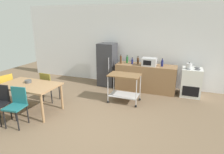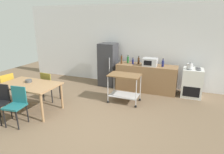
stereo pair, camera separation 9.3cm
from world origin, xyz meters
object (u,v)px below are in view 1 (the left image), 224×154
at_px(kitchen_cart, 124,84).
at_px(bottle_vinegar, 121,60).
at_px(kettle, 189,66).
at_px(bottle_olive_oil, 162,63).
at_px(chair_olive, 49,85).
at_px(bottle_soda, 132,61).
at_px(stove_oven, 191,82).
at_px(chair_teal, 17,104).
at_px(fruit_bowl, 28,81).
at_px(chair_mustard, 5,87).
at_px(refrigerator, 107,65).
at_px(dining_table, 30,87).
at_px(microwave, 149,62).
at_px(bottle_sparkling_water, 138,61).
at_px(bottle_sesame_oil, 127,60).

bearing_deg(kitchen_cart, bottle_vinegar, 113.07).
bearing_deg(kettle, bottle_olive_oil, 176.74).
relative_size(chair_olive, bottle_olive_oil, 3.35).
distance_m(kitchen_cart, kettle, 2.10).
distance_m(kitchen_cart, bottle_soda, 1.25).
relative_size(chair_olive, stove_oven, 0.97).
bearing_deg(chair_teal, bottle_vinegar, 58.21).
height_order(chair_olive, fruit_bowl, chair_olive).
distance_m(stove_oven, bottle_olive_oil, 1.09).
distance_m(chair_mustard, fruit_bowl, 0.92).
height_order(chair_teal, kettle, kettle).
relative_size(refrigerator, kettle, 6.47).
bearing_deg(dining_table, bottle_olive_oil, 40.13).
height_order(dining_table, chair_olive, chair_olive).
bearing_deg(bottle_soda, bottle_olive_oil, -1.15).
relative_size(bottle_soda, fruit_bowl, 1.33).
height_order(kitchen_cart, microwave, microwave).
bearing_deg(kettle, fruit_bowl, -148.72).
distance_m(bottle_soda, bottle_sparkling_water, 0.20).
bearing_deg(bottle_sparkling_water, chair_teal, -121.11).
bearing_deg(chair_mustard, bottle_vinegar, 143.61).
relative_size(chair_olive, refrigerator, 0.57).
xyz_separation_m(bottle_sparkling_water, microwave, (0.41, -0.16, 0.02)).
xyz_separation_m(dining_table, microwave, (2.66, 2.53, 0.36)).
bearing_deg(bottle_olive_oil, bottle_sesame_oil, 174.05).
bearing_deg(stove_oven, chair_mustard, -153.14).
relative_size(bottle_sesame_oil, kettle, 1.17).
distance_m(chair_teal, microwave, 4.05).
relative_size(chair_teal, bottle_soda, 3.91).
distance_m(chair_teal, kettle, 4.88).
bearing_deg(bottle_vinegar, chair_olive, -131.62).
height_order(microwave, bottle_olive_oil, bottle_olive_oil).
xyz_separation_m(bottle_vinegar, kettle, (2.20, 0.00, -0.03)).
bearing_deg(bottle_sesame_oil, stove_oven, -1.97).
relative_size(bottle_sesame_oil, bottle_sparkling_water, 1.04).
height_order(chair_olive, bottle_olive_oil, bottle_olive_oil).
bearing_deg(refrigerator, kettle, -3.70).
bearing_deg(bottle_vinegar, kitchen_cart, -66.93).
height_order(kitchen_cart, bottle_soda, bottle_soda).
distance_m(chair_teal, fruit_bowl, 0.88).
height_order(refrigerator, bottle_olive_oil, refrigerator).
distance_m(stove_oven, bottle_sesame_oil, 2.22).
bearing_deg(bottle_sparkling_water, bottle_olive_oil, -7.25).
height_order(dining_table, bottle_sparkling_water, bottle_sparkling_water).
relative_size(fruit_bowl, kettle, 0.71).
bearing_deg(fruit_bowl, chair_teal, -65.67).
height_order(dining_table, fruit_bowl, fruit_bowl).
relative_size(dining_table, bottle_vinegar, 4.86).
bearing_deg(kettle, chair_mustard, -153.50).
distance_m(bottle_sesame_oil, bottle_olive_oil, 1.22).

